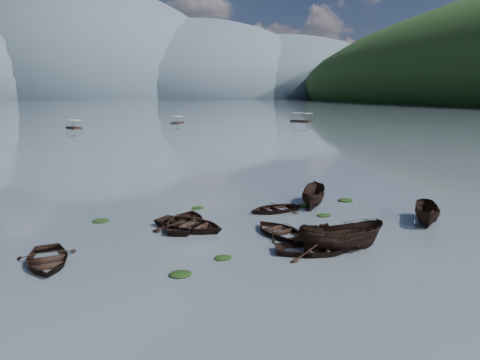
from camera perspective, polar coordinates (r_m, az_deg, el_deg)
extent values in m
plane|color=slate|center=(23.49, 7.58, -10.44)|extent=(2400.00, 2400.00, 0.00)
ellipsoid|color=#475666|center=(921.60, -18.23, 10.31)|extent=(520.00, 520.00, 340.00)
ellipsoid|color=#475666|center=(932.06, -5.65, 10.82)|extent=(520.00, 520.00, 260.00)
ellipsoid|color=#475666|center=(977.02, 5.02, 10.86)|extent=(520.00, 520.00, 220.00)
imported|color=black|center=(24.78, -24.32, -10.21)|extent=(3.77, 4.81, 0.91)
imported|color=black|center=(29.12, -7.19, -6.07)|extent=(4.92, 5.75, 1.01)
imported|color=black|center=(25.19, 13.19, -9.12)|extent=(5.12, 2.46, 1.90)
imported|color=black|center=(27.41, 5.21, -7.15)|extent=(4.05, 4.84, 0.86)
imported|color=black|center=(24.51, 9.81, -9.56)|extent=(4.94, 4.04, 0.89)
imported|color=black|center=(32.20, 23.61, -5.25)|extent=(3.65, 4.36, 1.62)
imported|color=black|center=(28.37, -6.71, -6.54)|extent=(6.05, 6.02, 1.03)
imported|color=black|center=(32.39, 4.54, -4.21)|extent=(4.40, 3.50, 0.82)
imported|color=black|center=(34.51, 9.66, -3.36)|extent=(3.77, 4.76, 1.75)
ellipsoid|color=black|center=(21.60, -7.96, -12.47)|extent=(1.12, 0.92, 0.24)
ellipsoid|color=black|center=(23.40, -2.28, -10.43)|extent=(0.96, 0.77, 0.21)
ellipsoid|color=black|center=(27.67, 11.48, -7.16)|extent=(1.24, 0.99, 0.27)
ellipsoid|color=black|center=(34.16, 8.45, -3.47)|extent=(1.03, 0.87, 0.23)
ellipsoid|color=black|center=(31.74, 11.16, -4.73)|extent=(1.07, 0.85, 0.22)
ellipsoid|color=black|center=(31.33, -18.07, -5.30)|extent=(1.15, 0.93, 0.24)
ellipsoid|color=black|center=(33.31, -5.67, -3.79)|extent=(0.99, 0.82, 0.21)
ellipsoid|color=black|center=(36.45, 13.87, -2.74)|extent=(1.26, 1.01, 0.28)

